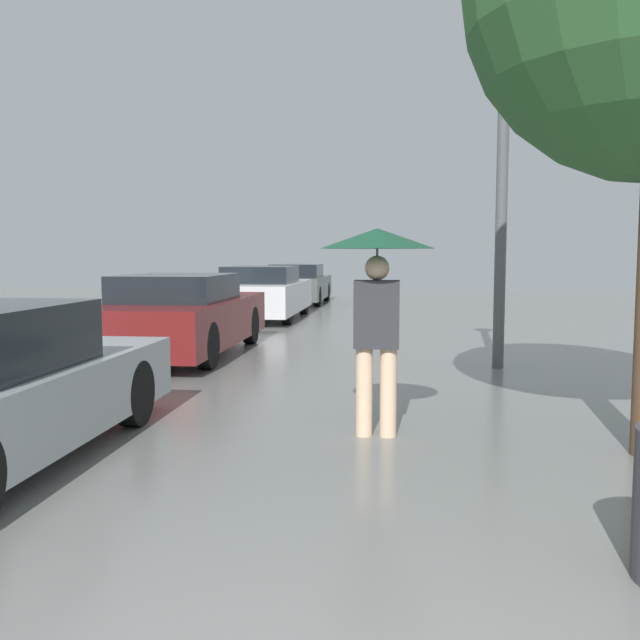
% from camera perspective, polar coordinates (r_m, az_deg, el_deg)
% --- Properties ---
extents(pedestrian, '(0.97, 0.97, 1.78)m').
position_cam_1_polar(pedestrian, '(6.04, 4.59, 3.66)').
color(pedestrian, beige).
rests_on(pedestrian, ground_plane).
extents(parked_car_second, '(1.76, 4.52, 1.25)m').
position_cam_1_polar(parked_car_second, '(11.24, -11.07, 0.32)').
color(parked_car_second, maroon).
rests_on(parked_car_second, ground_plane).
extents(parked_car_third, '(1.80, 4.41, 1.26)m').
position_cam_1_polar(parked_car_third, '(17.08, -4.62, 2.14)').
color(parked_car_third, silver).
rests_on(parked_car_third, ground_plane).
extents(parked_car_farthest, '(1.73, 4.21, 1.22)m').
position_cam_1_polar(parked_car_farthest, '(22.32, -1.81, 2.84)').
color(parked_car_farthest, '#4C514C').
rests_on(parked_car_farthest, ground_plane).
extents(street_lamp, '(0.38, 0.38, 4.06)m').
position_cam_1_polar(street_lamp, '(10.02, 14.38, 11.40)').
color(street_lamp, '#515456').
rests_on(street_lamp, ground_plane).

